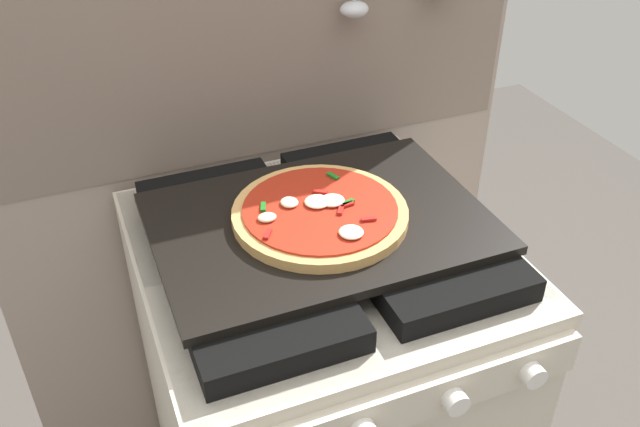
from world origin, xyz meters
TOP-DOWN VIEW (x-y plane):
  - kitchen_backsplash at (0.00, 0.33)m, footprint 1.10×0.09m
  - stove at (-0.00, -0.00)m, footprint 0.60×0.64m
  - baking_tray at (0.00, 0.00)m, footprint 0.54×0.38m
  - pizza_left at (0.00, -0.00)m, footprint 0.29×0.29m

SIDE VIEW (x-z plane):
  - stove at x=0.00m, z-range 0.00..0.90m
  - kitchen_backsplash at x=0.00m, z-range 0.01..1.56m
  - baking_tray at x=0.00m, z-range 0.90..0.92m
  - pizza_left at x=0.00m, z-range 0.91..0.94m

